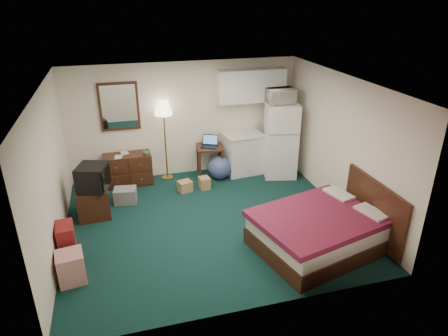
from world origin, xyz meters
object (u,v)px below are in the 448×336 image
object	(u,v)px
dresser	(128,169)
fridge	(281,140)
floor_lamp	(165,141)
tv_stand	(94,202)
bed	(318,232)
desk	(210,161)
kitchen_counter	(243,154)
suitcase	(67,243)

from	to	relation	value
dresser	fridge	distance (m)	3.37
floor_lamp	tv_stand	bearing A→B (deg)	-140.79
dresser	bed	world-z (taller)	dresser
desk	kitchen_counter	world-z (taller)	kitchen_counter
bed	fridge	bearing A→B (deg)	65.35
kitchen_counter	suitcase	world-z (taller)	kitchen_counter
fridge	suitcase	xyz separation A→B (m)	(-4.35, -2.10, -0.50)
bed	suitcase	world-z (taller)	suitcase
floor_lamp	fridge	world-z (taller)	floor_lamp
floor_lamp	bed	distance (m)	3.87
floor_lamp	kitchen_counter	world-z (taller)	floor_lamp
kitchen_counter	desk	bearing A→B (deg)	172.49
floor_lamp	tv_stand	world-z (taller)	floor_lamp
desk	fridge	size ratio (longest dim) A/B	0.42
desk	bed	world-z (taller)	desk
bed	dresser	bearing A→B (deg)	116.63
floor_lamp	kitchen_counter	bearing A→B (deg)	-4.67
kitchen_counter	fridge	bearing A→B (deg)	-30.82
dresser	tv_stand	xyz separation A→B (m)	(-0.69, -1.18, -0.06)
floor_lamp	fridge	distance (m)	2.52
floor_lamp	dresser	bearing A→B (deg)	-175.23
kitchen_counter	suitcase	size ratio (longest dim) A/B	1.38
bed	tv_stand	xyz separation A→B (m)	(-3.48, 2.05, -0.02)
dresser	desk	xyz separation A→B (m)	(1.79, -0.05, 0.01)
tv_stand	suitcase	distance (m)	1.39
tv_stand	dresser	bearing A→B (deg)	57.34
dresser	suitcase	bearing A→B (deg)	-113.97
desk	bed	xyz separation A→B (m)	(1.00, -3.17, -0.05)
tv_stand	kitchen_counter	bearing A→B (deg)	16.57
desk	kitchen_counter	bearing A→B (deg)	5.35
kitchen_counter	tv_stand	distance (m)	3.43
fridge	bed	xyz separation A→B (m)	(-0.51, -2.80, -0.53)
floor_lamp	bed	bearing A→B (deg)	-59.34
dresser	suitcase	world-z (taller)	dresser
fridge	bed	distance (m)	2.90
floor_lamp	suitcase	bearing A→B (deg)	-126.02
tv_stand	suitcase	size ratio (longest dim) A/B	0.94
desk	kitchen_counter	size ratio (longest dim) A/B	0.78
fridge	floor_lamp	bearing A→B (deg)	-177.67
kitchen_counter	fridge	distance (m)	0.91
tv_stand	fridge	bearing A→B (deg)	8.47
kitchen_counter	tv_stand	bearing A→B (deg)	-167.16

